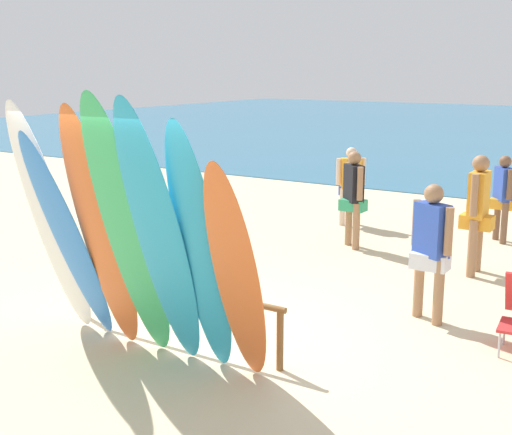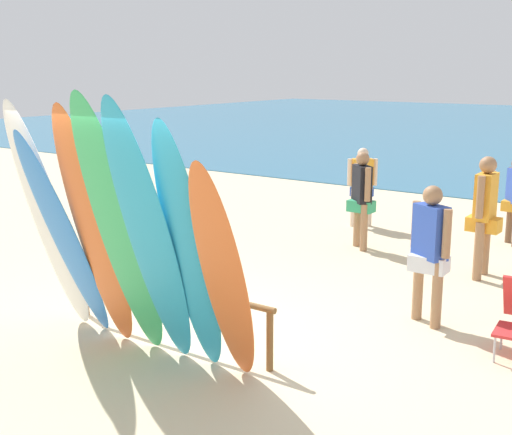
{
  "view_description": "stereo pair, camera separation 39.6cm",
  "coord_description": "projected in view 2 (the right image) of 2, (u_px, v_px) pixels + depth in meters",
  "views": [
    {
      "loc": [
        4.51,
        -5.4,
        2.92
      ],
      "look_at": [
        0.0,
        1.65,
        1.08
      ],
      "focal_mm": 47.96,
      "sensor_mm": 36.0,
      "label": 1
    },
    {
      "loc": [
        4.84,
        -5.18,
        2.92
      ],
      "look_at": [
        0.0,
        1.65,
        1.08
      ],
      "focal_mm": 47.96,
      "sensor_mm": 36.0,
      "label": 2
    }
  ],
  "objects": [
    {
      "name": "surfboard_rack",
      "position": [
        168.0,
        295.0,
        7.38
      ],
      "size": [
        2.79,
        0.07,
        0.66
      ],
      "color": "brown",
      "rests_on": "ground"
    },
    {
      "name": "surfboard_white_0",
      "position": [
        49.0,
        219.0,
        7.4
      ],
      "size": [
        0.6,
        0.91,
        2.63
      ],
      "primitive_type": "ellipsoid",
      "rotation": [
        0.3,
        0.0,
        -0.03
      ],
      "color": "white",
      "rests_on": "ground"
    },
    {
      "name": "surfboard_blue_1",
      "position": [
        65.0,
        237.0,
        7.17
      ],
      "size": [
        0.53,
        1.05,
        2.35
      ],
      "primitive_type": "ellipsoid",
      "rotation": [
        0.4,
        0.0,
        -0.05
      ],
      "color": "#337AD1",
      "rests_on": "ground"
    },
    {
      "name": "surfboard_orange_2",
      "position": [
        95.0,
        231.0,
        6.9
      ],
      "size": [
        0.59,
        0.88,
        2.62
      ],
      "primitive_type": "ellipsoid",
      "rotation": [
        0.3,
        0.0,
        0.06
      ],
      "color": "orange",
      "rests_on": "ground"
    },
    {
      "name": "surfboard_green_3",
      "position": [
        120.0,
        231.0,
        6.6
      ],
      "size": [
        0.64,
        1.07,
        2.74
      ],
      "primitive_type": "ellipsoid",
      "rotation": [
        0.35,
        0.0,
        0.08
      ],
      "color": "#38B266",
      "rests_on": "ground"
    },
    {
      "name": "surfboard_teal_4",
      "position": [
        149.0,
        238.0,
        6.4
      ],
      "size": [
        0.59,
        1.05,
        2.71
      ],
      "primitive_type": "ellipsoid",
      "rotation": [
        0.34,
        0.0,
        0.05
      ],
      "color": "#289EC6",
      "rests_on": "ground"
    },
    {
      "name": "surfboard_teal_5",
      "position": [
        189.0,
        251.0,
        6.3
      ],
      "size": [
        0.53,
        0.87,
        2.52
      ],
      "primitive_type": "ellipsoid",
      "rotation": [
        0.3,
        0.0,
        0.07
      ],
      "color": "#289EC6",
      "rests_on": "ground"
    },
    {
      "name": "surfboard_orange_6",
      "position": [
        223.0,
        276.0,
        6.12
      ],
      "size": [
        0.52,
        0.85,
        2.19
      ],
      "primitive_type": "ellipsoid",
      "rotation": [
        0.34,
        0.0,
        0.07
      ],
      "color": "orange",
      "rests_on": "ground"
    },
    {
      "name": "beachgoer_by_water",
      "position": [
        362.0,
        193.0,
        11.07
      ],
      "size": [
        0.47,
        0.44,
        1.59
      ],
      "rotation": [
        0.0,
        0.0,
        2.4
      ],
      "color": "#9E704C",
      "rests_on": "ground"
    },
    {
      "name": "beachgoer_photographing",
      "position": [
        430.0,
        245.0,
        7.77
      ],
      "size": [
        0.56,
        0.38,
        1.63
      ],
      "rotation": [
        0.0,
        0.0,
        5.8
      ],
      "color": "#9E704C",
      "rests_on": "ground"
    },
    {
      "name": "beachgoer_strolling",
      "position": [
        485.0,
        209.0,
        9.52
      ],
      "size": [
        0.45,
        0.65,
        1.73
      ],
      "rotation": [
        0.0,
        0.0,
        4.75
      ],
      "color": "#9E704C",
      "rests_on": "ground"
    },
    {
      "name": "beachgoer_midbeach",
      "position": [
        362.0,
        181.0,
        12.66
      ],
      "size": [
        0.46,
        0.38,
        1.47
      ],
      "rotation": [
        0.0,
        0.0,
        3.79
      ],
      "color": "beige",
      "rests_on": "ground"
    }
  ]
}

